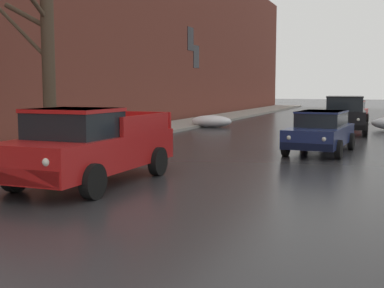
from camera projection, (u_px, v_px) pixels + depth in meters
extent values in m
cube|color=gray|center=(133.00, 133.00, 23.90)|extent=(3.01, 80.00, 0.15)
cube|color=brown|center=(94.00, 8.00, 23.97)|extent=(0.60, 80.00, 11.98)
cube|color=black|center=(196.00, 57.00, 35.94)|extent=(0.08, 1.10, 1.60)
cube|color=black|center=(190.00, 39.00, 34.79)|extent=(0.08, 1.10, 1.60)
ellipsoid|color=white|center=(211.00, 121.00, 28.31)|extent=(2.34, 1.39, 0.67)
ellipsoid|color=white|center=(208.00, 122.00, 28.14)|extent=(0.79, 0.66, 0.66)
ellipsoid|color=white|center=(217.00, 122.00, 28.04)|extent=(0.79, 0.66, 0.66)
cylinder|color=#4C3D2D|center=(48.00, 55.00, 15.62)|extent=(0.41, 0.41, 6.42)
cylinder|color=#4C3D2D|center=(22.00, 33.00, 15.47)|extent=(1.48, 0.83, 1.71)
cylinder|color=#4C3D2D|center=(27.00, 16.00, 15.64)|extent=(1.48, 0.38, 0.88)
cube|color=red|center=(92.00, 151.00, 11.62)|extent=(1.94, 4.94, 0.76)
cube|color=black|center=(74.00, 123.00, 10.91)|extent=(1.68, 1.59, 0.64)
cube|color=red|center=(74.00, 110.00, 10.87)|extent=(1.72, 1.64, 0.08)
cube|color=red|center=(146.00, 124.00, 12.13)|extent=(0.12, 2.37, 0.44)
cube|color=red|center=(83.00, 122.00, 12.80)|extent=(0.12, 2.37, 0.44)
cube|color=red|center=(141.00, 119.00, 13.78)|extent=(1.80, 0.11, 0.44)
cube|color=#B7B7BC|center=(21.00, 177.00, 9.42)|extent=(1.81, 0.13, 0.32)
sphere|color=white|center=(46.00, 162.00, 9.12)|extent=(0.16, 0.16, 0.16)
cylinder|color=black|center=(93.00, 181.00, 9.94)|extent=(0.23, 0.72, 0.72)
cylinder|color=black|center=(15.00, 175.00, 10.66)|extent=(0.23, 0.72, 0.72)
cylinder|color=black|center=(158.00, 161.00, 12.67)|extent=(0.23, 0.72, 0.72)
cylinder|color=black|center=(92.00, 157.00, 13.38)|extent=(0.23, 0.72, 0.72)
cube|color=navy|center=(320.00, 135.00, 17.11)|extent=(1.95, 4.31, 0.60)
cube|color=black|center=(322.00, 118.00, 17.24)|extent=(1.57, 2.28, 0.52)
cube|color=navy|center=(322.00, 112.00, 17.21)|extent=(1.61, 2.33, 0.06)
cube|color=black|center=(306.00, 147.00, 15.30)|extent=(1.61, 0.24, 0.22)
cube|color=black|center=(331.00, 135.00, 18.97)|extent=(1.61, 0.24, 0.22)
cylinder|color=black|center=(339.00, 149.00, 15.62)|extent=(0.22, 0.61, 0.60)
cylinder|color=black|center=(286.00, 147.00, 16.34)|extent=(0.22, 0.61, 0.60)
cylinder|color=black|center=(351.00, 141.00, 17.95)|extent=(0.22, 0.61, 0.60)
cylinder|color=black|center=(304.00, 139.00, 18.67)|extent=(0.22, 0.61, 0.60)
sphere|color=silver|center=(324.00, 139.00, 15.01)|extent=(0.14, 0.14, 0.14)
sphere|color=silver|center=(289.00, 138.00, 15.47)|extent=(0.14, 0.14, 0.14)
cube|color=black|center=(344.00, 118.00, 24.30)|extent=(2.15, 4.46, 0.80)
cube|color=black|center=(345.00, 103.00, 24.26)|extent=(1.80, 3.15, 0.68)
cube|color=black|center=(345.00, 97.00, 24.23)|extent=(1.84, 3.21, 0.06)
cube|color=black|center=(344.00, 127.00, 22.32)|extent=(1.83, 0.24, 0.22)
cube|color=black|center=(345.00, 121.00, 26.35)|extent=(1.83, 0.24, 0.22)
cylinder|color=black|center=(366.00, 129.00, 22.78)|extent=(0.22, 0.69, 0.68)
cylinder|color=black|center=(322.00, 128.00, 23.35)|extent=(0.22, 0.69, 0.68)
cylinder|color=black|center=(364.00, 125.00, 25.34)|extent=(0.22, 0.69, 0.68)
cylinder|color=black|center=(325.00, 124.00, 25.91)|extent=(0.22, 0.69, 0.68)
sphere|color=silver|center=(358.00, 120.00, 22.07)|extent=(0.14, 0.14, 0.14)
sphere|color=silver|center=(330.00, 119.00, 22.43)|extent=(0.14, 0.14, 0.14)
cube|color=red|center=(350.00, 114.00, 30.93)|extent=(1.93, 4.34, 0.60)
cube|color=black|center=(351.00, 105.00, 31.06)|extent=(1.57, 2.29, 0.52)
cube|color=red|center=(351.00, 101.00, 31.03)|extent=(1.61, 2.34, 0.06)
cube|color=#520B0B|center=(345.00, 119.00, 29.08)|extent=(1.65, 0.22, 0.22)
cube|color=#520B0B|center=(354.00, 115.00, 32.82)|extent=(1.65, 0.22, 0.22)
cylinder|color=black|center=(362.00, 121.00, 29.42)|extent=(0.22, 0.61, 0.60)
cylinder|color=black|center=(332.00, 120.00, 30.13)|extent=(0.22, 0.61, 0.60)
cylinder|color=black|center=(367.00, 118.00, 31.79)|extent=(0.22, 0.61, 0.60)
cylinder|color=black|center=(339.00, 118.00, 32.51)|extent=(0.22, 0.61, 0.60)
sphere|color=silver|center=(355.00, 115.00, 28.79)|extent=(0.14, 0.14, 0.14)
sphere|color=silver|center=(336.00, 114.00, 29.25)|extent=(0.14, 0.14, 0.14)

